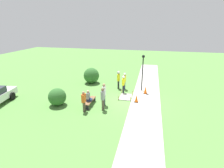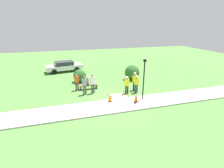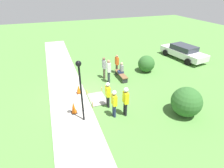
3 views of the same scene
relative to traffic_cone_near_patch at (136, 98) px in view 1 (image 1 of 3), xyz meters
The scene contains 16 objects.
ground_plane 0.63m from the traffic_cone_near_patch, 65.78° to the left, with size 60.00×60.00×0.00m, color #51843D.
sidewalk 0.87m from the traffic_cone_near_patch, 75.70° to the right, with size 28.00×2.37×0.10m.
wet_concrete_patch 1.50m from the traffic_cone_near_patch, 45.25° to the left, with size 1.59×1.10×0.39m.
traffic_cone_near_patch is the anchor object (origin of this frame).
traffic_cone_far_patch 2.14m from the traffic_cone_near_patch, 17.52° to the right, with size 0.34×0.34×0.76m.
park_bench 3.80m from the traffic_cone_near_patch, 108.39° to the left, with size 1.78×0.44×0.44m.
person_seated_on_bench 3.91m from the traffic_cone_near_patch, 109.98° to the left, with size 0.36×0.44×0.89m.
worker_supervisor 3.78m from the traffic_cone_near_patch, 34.27° to the left, with size 0.40×0.26×1.81m.
worker_assistant 2.53m from the traffic_cone_near_patch, 35.23° to the left, with size 0.40×0.24×1.69m.
worker_trainee 3.37m from the traffic_cone_near_patch, 26.16° to the left, with size 0.40×0.25×1.70m.
bystander_in_orange_shirt 4.35m from the traffic_cone_near_patch, 122.15° to the left, with size 0.40×0.22×1.61m.
bystander_in_gray_shirt 2.74m from the traffic_cone_near_patch, 110.90° to the left, with size 0.40×0.24×1.84m.
bystander_in_white_shirt 3.00m from the traffic_cone_near_patch, 126.27° to the left, with size 0.40×0.23×1.77m.
lamppost_near 3.46m from the traffic_cone_near_patch, ahead, with size 0.28×0.28×3.44m.
shrub_rounded_near 6.77m from the traffic_cone_near_patch, 52.01° to the left, with size 1.69×1.69×1.69m.
shrub_rounded_mid 6.40m from the traffic_cone_near_patch, 105.80° to the left, with size 1.41×1.41×1.41m.
Camera 1 is at (-13.45, -1.39, 6.25)m, focal length 28.00 mm.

